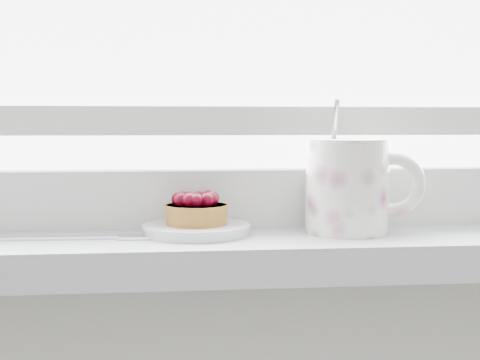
{
  "coord_description": "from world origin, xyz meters",
  "views": [
    {
      "loc": [
        -0.09,
        1.14,
        1.06
      ],
      "look_at": [
        -0.01,
        1.88,
        1.0
      ],
      "focal_mm": 50.0,
      "sensor_mm": 36.0,
      "label": 1
    }
  ],
  "objects": [
    {
      "name": "saucer",
      "position": [
        -0.06,
        1.9,
        0.95
      ],
      "size": [
        0.12,
        0.12,
        0.01
      ],
      "primitive_type": "cylinder",
      "color": "silver",
      "rests_on": "windowsill"
    },
    {
      "name": "raspberry_tart",
      "position": [
        -0.06,
        1.9,
        0.97
      ],
      "size": [
        0.07,
        0.07,
        0.04
      ],
      "color": "#915A1F",
      "rests_on": "saucer"
    },
    {
      "name": "fork",
      "position": [
        -0.18,
        1.88,
        0.94
      ],
      "size": [
        0.21,
        0.03,
        0.0
      ],
      "color": "silver",
      "rests_on": "windowsill"
    },
    {
      "name": "floral_mug",
      "position": [
        0.12,
        1.9,
        1.0
      ],
      "size": [
        0.15,
        0.11,
        0.16
      ],
      "color": "white",
      "rests_on": "windowsill"
    }
  ]
}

